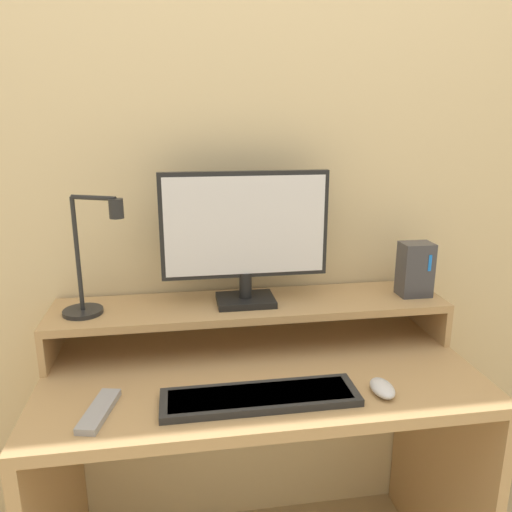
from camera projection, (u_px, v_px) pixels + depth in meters
name	position (u px, v px, depth m)	size (l,w,h in m)	color
wall_back	(243.00, 161.00, 1.50)	(6.00, 0.05, 2.50)	beige
desk	(260.00, 438.00, 1.39)	(1.14, 0.57, 0.73)	tan
monitor_shelf	(251.00, 308.00, 1.46)	(1.14, 0.24, 0.13)	tan
monitor	(245.00, 233.00, 1.40)	(0.47, 0.12, 0.38)	black
desk_lamp	(91.00, 270.00, 1.33)	(0.19, 0.12, 0.33)	black
router_dock	(415.00, 269.00, 1.49)	(0.09, 0.07, 0.16)	#3D3D42
keyboard	(260.00, 397.00, 1.18)	(0.47, 0.13, 0.02)	#282828
mouse	(382.00, 388.00, 1.21)	(0.05, 0.09, 0.03)	silver
remote_control	(99.00, 411.00, 1.13)	(0.08, 0.17, 0.02)	#99999E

